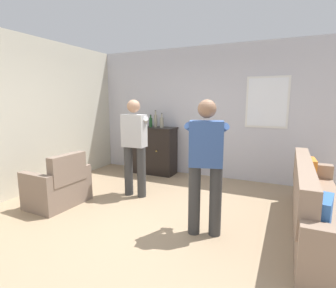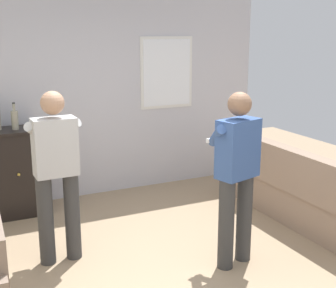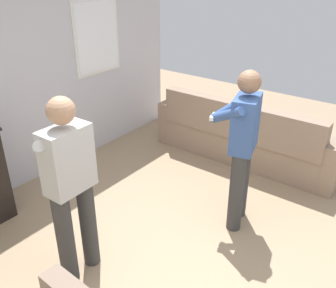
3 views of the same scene
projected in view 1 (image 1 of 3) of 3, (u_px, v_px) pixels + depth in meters
name	position (u px, v px, depth m)	size (l,w,h in m)	color
ground	(150.00, 225.00, 3.55)	(10.40, 10.40, 0.00)	#9E8466
wall_back_with_window	(209.00, 112.00, 5.69)	(5.20, 0.15, 2.80)	silver
wall_side_left	(11.00, 116.00, 4.42)	(0.12, 5.20, 2.80)	beige
couch	(315.00, 207.00, 3.28)	(0.57, 2.62, 0.91)	gray
armchair	(59.00, 187.00, 4.20)	(0.68, 0.91, 0.85)	#7F6B5B
sideboard_cabinet	(153.00, 150.00, 6.00)	(1.06, 0.49, 1.07)	black
bottle_wine_green	(151.00, 122.00, 5.91)	(0.07, 0.07, 0.28)	#1E4C23
bottle_liquor_amber	(156.00, 120.00, 5.91)	(0.08, 0.08, 0.38)	gray
bottle_spirits_clear	(162.00, 122.00, 5.78)	(0.08, 0.08, 0.32)	gray
person_standing_left	(135.00, 143.00, 4.51)	(0.56, 0.48, 1.68)	#383838
person_standing_right	(206.00, 161.00, 3.18)	(0.54, 0.52, 1.68)	#383838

